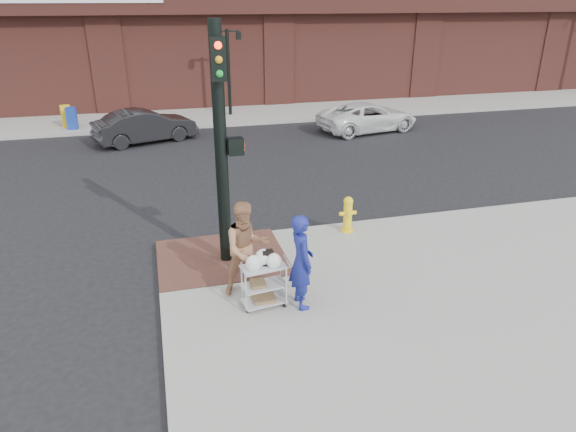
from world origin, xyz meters
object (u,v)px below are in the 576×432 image
object	(u,v)px
lamp_post	(228,63)
sedan_dark	(145,126)
minivan_white	(368,117)
fire_hydrant	(348,214)
traffic_signal_pole	(222,141)
pedestrian_tan	(246,248)
utility_cart	(264,282)
woman_blue	(301,261)

from	to	relation	value
lamp_post	sedan_dark	world-z (taller)	lamp_post
minivan_white	fire_hydrant	bearing A→B (deg)	143.33
traffic_signal_pole	minivan_white	world-z (taller)	traffic_signal_pole
lamp_post	pedestrian_tan	bearing A→B (deg)	-97.85
traffic_signal_pole	utility_cart	world-z (taller)	traffic_signal_pole
traffic_signal_pole	minivan_white	xyz separation A→B (m)	(7.94, 10.85, -2.20)
woman_blue	minivan_white	distance (m)	14.72
lamp_post	woman_blue	distance (m)	17.52
traffic_signal_pole	sedan_dark	bearing A→B (deg)	98.10
woman_blue	sedan_dark	world-z (taller)	woman_blue
traffic_signal_pole	pedestrian_tan	size ratio (longest dim) A/B	2.67
lamp_post	fire_hydrant	world-z (taller)	lamp_post
traffic_signal_pole	pedestrian_tan	distance (m)	2.26
traffic_signal_pole	woman_blue	xyz separation A→B (m)	(1.06, -2.16, -1.76)
lamp_post	pedestrian_tan	distance (m)	16.88
pedestrian_tan	utility_cart	bearing A→B (deg)	-78.97
lamp_post	fire_hydrant	distance (m)	14.66
sedan_dark	fire_hydrant	size ratio (longest dim) A/B	4.49
minivan_white	utility_cart	distance (m)	14.92
woman_blue	fire_hydrant	xyz separation A→B (m)	(2.03, 2.88, -0.45)
traffic_signal_pole	pedestrian_tan	xyz separation A→B (m)	(0.18, -1.42, -1.74)
traffic_signal_pole	fire_hydrant	bearing A→B (deg)	13.08
woman_blue	pedestrian_tan	size ratio (longest dim) A/B	0.98
lamp_post	fire_hydrant	xyz separation A→B (m)	(0.61, -14.51, -2.00)
sedan_dark	minivan_white	xyz separation A→B (m)	(9.56, -0.54, -0.05)
lamp_post	utility_cart	size ratio (longest dim) A/B	3.56
pedestrian_tan	minivan_white	bearing A→B (deg)	49.93
sedan_dark	utility_cart	distance (m)	13.55
traffic_signal_pole	woman_blue	distance (m)	2.99
pedestrian_tan	minivan_white	size ratio (longest dim) A/B	0.42
utility_cart	fire_hydrant	xyz separation A→B (m)	(2.71, 2.73, -0.04)
utility_cart	traffic_signal_pole	bearing A→B (deg)	100.75
lamp_post	utility_cart	world-z (taller)	lamp_post
sedan_dark	utility_cart	world-z (taller)	sedan_dark
lamp_post	pedestrian_tan	world-z (taller)	lamp_post
woman_blue	traffic_signal_pole	bearing A→B (deg)	23.41
woman_blue	lamp_post	bearing A→B (deg)	-7.30
minivan_white	woman_blue	bearing A→B (deg)	141.03
lamp_post	minivan_white	xyz separation A→B (m)	(5.46, -4.38, -1.99)
traffic_signal_pole	sedan_dark	distance (m)	11.70
traffic_signal_pole	minivan_white	size ratio (longest dim) A/B	1.11
utility_cart	minivan_white	bearing A→B (deg)	59.56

